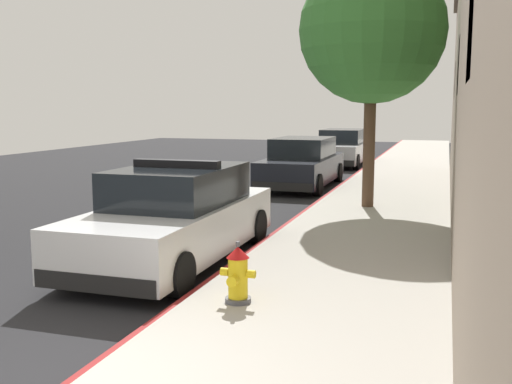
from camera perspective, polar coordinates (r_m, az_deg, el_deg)
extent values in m
cube|color=#232326|center=(15.98, -10.30, -1.48)|extent=(29.46, 60.00, 0.20)
cube|color=#ADA89E|center=(14.18, 11.63, -2.00)|extent=(3.17, 60.00, 0.16)
cube|color=maroon|center=(14.44, 5.21, -1.68)|extent=(0.08, 60.00, 0.16)
cube|color=black|center=(5.43, 20.15, 15.68)|extent=(0.06, 1.30, 1.10)
cube|color=black|center=(12.14, 18.90, 11.32)|extent=(0.06, 1.30, 1.10)
cube|color=black|center=(18.86, 18.54, 10.06)|extent=(0.06, 1.30, 1.10)
cube|color=white|center=(9.88, -7.71, -3.36)|extent=(1.84, 4.80, 0.76)
cube|color=black|center=(9.90, -7.42, 0.66)|extent=(1.64, 2.50, 0.60)
cube|color=black|center=(7.96, -14.99, -8.34)|extent=(1.76, 0.16, 0.24)
cube|color=black|center=(12.04, -2.91, -2.47)|extent=(1.76, 0.16, 0.24)
cylinder|color=black|center=(11.80, -7.93, -2.76)|extent=(0.22, 0.64, 0.64)
cylinder|color=black|center=(11.17, 0.07, -3.30)|extent=(0.22, 0.64, 0.64)
cylinder|color=black|center=(8.94, -17.45, -6.62)|extent=(0.22, 0.64, 0.64)
cylinder|color=black|center=(8.09, -7.33, -7.85)|extent=(0.22, 0.64, 0.64)
cube|color=black|center=(9.82, -7.58, 2.70)|extent=(1.48, 0.20, 0.12)
cube|color=red|center=(9.97, -9.40, 2.75)|extent=(0.44, 0.18, 0.11)
cube|color=#1E33E0|center=(9.67, -5.70, 2.65)|extent=(0.44, 0.18, 0.11)
cube|color=black|center=(18.93, 4.40, 2.20)|extent=(1.84, 4.80, 0.76)
cube|color=black|center=(19.02, 4.53, 4.29)|extent=(1.64, 2.50, 0.60)
cube|color=black|center=(16.71, 2.53, 0.53)|extent=(1.76, 0.16, 0.24)
cube|color=black|center=(21.23, 5.86, 2.13)|extent=(1.76, 0.16, 0.24)
cylinder|color=black|center=(20.81, 3.17, 2.03)|extent=(0.22, 0.64, 0.64)
cylinder|color=black|center=(20.44, 7.84, 1.86)|extent=(0.22, 0.64, 0.64)
cylinder|color=black|center=(17.56, 0.37, 0.91)|extent=(0.22, 0.64, 0.64)
cylinder|color=black|center=(17.13, 5.87, 0.68)|extent=(0.22, 0.64, 0.64)
cube|color=#B2B5BA|center=(26.19, 8.23, 3.80)|extent=(1.84, 4.80, 0.76)
cube|color=black|center=(26.29, 8.32, 5.30)|extent=(1.64, 2.50, 0.60)
cube|color=black|center=(23.91, 7.28, 2.78)|extent=(1.76, 0.16, 0.24)
cube|color=black|center=(28.51, 9.01, 3.61)|extent=(1.76, 0.16, 0.24)
cylinder|color=black|center=(28.03, 7.06, 3.57)|extent=(0.22, 0.64, 0.64)
cylinder|color=black|center=(27.76, 10.56, 3.45)|extent=(0.22, 0.64, 0.64)
cylinder|color=black|center=(24.70, 5.59, 2.98)|extent=(0.22, 0.64, 0.64)
cylinder|color=black|center=(24.40, 9.55, 2.84)|extent=(0.22, 0.64, 0.64)
cylinder|color=#4C4C51|center=(7.45, -1.72, -10.24)|extent=(0.32, 0.32, 0.06)
cylinder|color=yellow|center=(7.37, -1.73, -8.18)|extent=(0.24, 0.24, 0.50)
cone|color=red|center=(7.29, -1.74, -5.76)|extent=(0.28, 0.28, 0.14)
cylinder|color=#4C4C51|center=(7.26, -1.75, -5.00)|extent=(0.05, 0.05, 0.06)
cylinder|color=yellow|center=(7.41, -2.98, -7.61)|extent=(0.10, 0.10, 0.10)
cylinder|color=yellow|center=(7.30, -0.46, -7.84)|extent=(0.10, 0.10, 0.10)
cylinder|color=yellow|center=(7.20, -2.21, -8.48)|extent=(0.13, 0.12, 0.13)
cylinder|color=brown|center=(14.46, 10.74, 4.42)|extent=(0.28, 0.28, 2.94)
sphere|color=#387A33|center=(14.53, 11.03, 14.92)|extent=(3.39, 3.39, 3.39)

